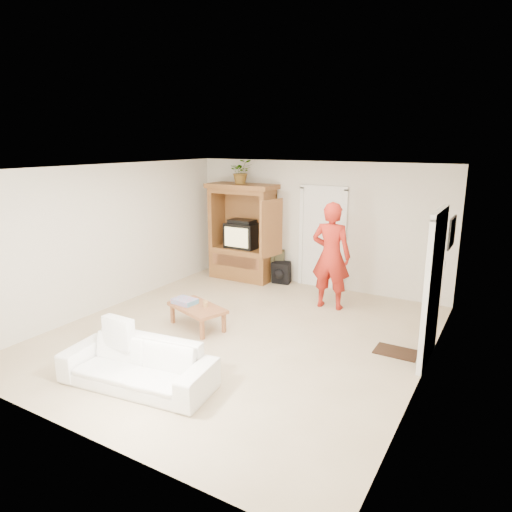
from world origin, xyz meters
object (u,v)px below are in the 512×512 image
at_px(armoire, 243,238).
at_px(sofa, 137,364).
at_px(man, 331,256).
at_px(coffee_table, 197,309).

relative_size(armoire, sofa, 1.08).
bearing_deg(sofa, man, 67.19).
height_order(armoire, man, armoire).
height_order(sofa, coffee_table, sofa).
height_order(armoire, sofa, armoire).
bearing_deg(armoire, sofa, -74.32).
bearing_deg(sofa, armoire, 98.09).
relative_size(armoire, man, 1.07).
bearing_deg(armoire, man, -18.41).
bearing_deg(coffee_table, armoire, 125.43).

